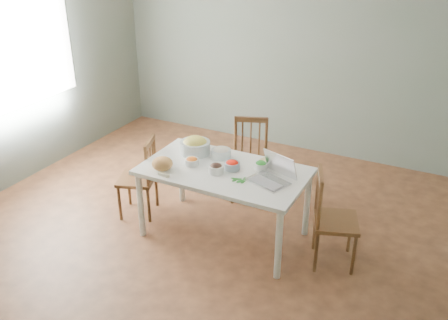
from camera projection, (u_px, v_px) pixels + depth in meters
The scene contains 19 objects.
floor at pixel (198, 233), 5.01m from camera, with size 5.00×5.00×0.00m, color #48291A.
wall_back at pixel (291, 50), 6.42m from camera, with size 5.00×0.00×2.70m, color slate.
wall_left at pixel (0, 73), 5.45m from camera, with size 0.00×5.00×2.70m, color slate.
window_left at pixel (20, 54), 5.61m from camera, with size 0.04×1.60×1.20m, color white.
dining_table at pixel (224, 203), 4.84m from camera, with size 1.58×0.89×0.74m, color white, non-canonical shape.
chair_far at pixel (249, 161), 5.48m from camera, with size 0.40×0.39×0.91m, color #381D0F, non-canonical shape.
chair_left at pixel (137, 177), 5.18m from camera, with size 0.39×0.37×0.87m, color #381D0F, non-canonical shape.
chair_right at pixel (336, 219), 4.41m from camera, with size 0.40×0.39×0.92m, color #381D0F, non-canonical shape.
bread_boule at pixel (162, 164), 4.64m from camera, with size 0.20×0.20×0.13m, color #AE7640.
butter_stick at pixel (164, 175), 4.55m from camera, with size 0.11×0.03×0.03m, color beige.
bowl_squash at pixel (195, 145), 4.97m from camera, with size 0.30×0.30×0.18m, color gold, non-canonical shape.
bowl_carrot at pixel (192, 161), 4.75m from camera, with size 0.14×0.14×0.08m, color #EA5C00, non-canonical shape.
bowl_onion at pixel (221, 152), 4.90m from camera, with size 0.20×0.20×0.11m, color silver, non-canonical shape.
bowl_mushroom at pixel (216, 168), 4.59m from camera, with size 0.14×0.14×0.09m, color black, non-canonical shape.
bowl_redpep at pixel (232, 165), 4.66m from camera, with size 0.15×0.15×0.09m, color red, non-canonical shape.
bowl_broccoli at pixel (261, 165), 4.67m from camera, with size 0.13×0.13×0.08m, color #0E590F, non-canonical shape.
flatbread at pixel (270, 162), 4.79m from camera, with size 0.22×0.22×0.02m, color beige.
basil_bunch at pixel (238, 179), 4.48m from camera, with size 0.18×0.18×0.02m, color #0F5912, non-canonical shape.
laptop at pixel (268, 171), 4.39m from camera, with size 0.36×0.32×0.24m, color silver, non-canonical shape.
Camera 1 is at (2.15, -3.60, 2.86)m, focal length 39.39 mm.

